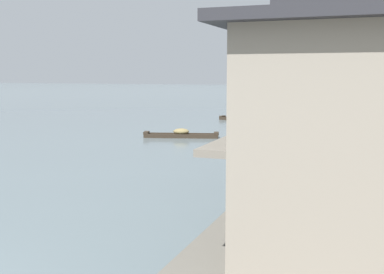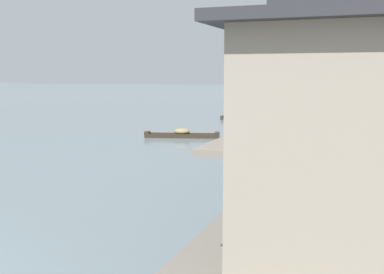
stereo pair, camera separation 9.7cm
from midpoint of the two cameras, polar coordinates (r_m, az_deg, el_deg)
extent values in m
cube|color=#33281E|center=(51.67, 5.77, 2.01)|extent=(5.32, 2.53, 0.22)
cube|color=#33281E|center=(50.30, 8.17, 2.06)|extent=(0.58, 0.82, 0.20)
cube|color=#33281E|center=(53.09, 3.51, 2.40)|extent=(0.58, 0.82, 0.20)
cube|color=#33281E|center=(51.96, 6.00, 2.20)|extent=(4.60, 1.66, 0.08)
cube|color=#33281E|center=(51.35, 5.55, 2.14)|extent=(4.60, 1.66, 0.08)
ellipsoid|color=olive|center=(51.64, 5.78, 2.35)|extent=(1.22, 1.04, 0.41)
cube|color=#33281E|center=(62.97, 8.31, 2.97)|extent=(1.82, 4.87, 0.29)
cube|color=#33281E|center=(60.89, 7.52, 3.10)|extent=(0.95, 0.51, 0.27)
cube|color=#33281E|center=(65.02, 9.06, 3.34)|extent=(0.95, 0.51, 0.27)
cube|color=#33281E|center=(62.78, 8.70, 3.12)|extent=(0.83, 4.21, 0.08)
cube|color=#33281E|center=(63.13, 7.93, 3.16)|extent=(0.83, 4.21, 0.08)
ellipsoid|color=#4C6B42|center=(62.94, 8.32, 3.33)|extent=(1.11, 1.40, 0.50)
cube|color=#33281E|center=(37.99, -1.34, 0.11)|extent=(5.81, 2.48, 0.24)
cube|color=#33281E|center=(38.35, -5.41, 0.49)|extent=(0.58, 0.94, 0.21)
cube|color=#33281E|center=(37.77, 2.78, 0.41)|extent=(0.58, 0.94, 0.21)
cube|color=#33281E|center=(37.54, -1.42, 0.27)|extent=(5.09, 1.50, 0.08)
cube|color=#33281E|center=(38.41, -1.27, 0.43)|extent=(5.09, 1.50, 0.08)
ellipsoid|color=olive|center=(37.95, -1.35, 0.65)|extent=(1.41, 1.17, 0.48)
cube|color=brown|center=(57.24, 10.07, 2.48)|extent=(5.32, 1.62, 0.27)
cube|color=brown|center=(58.06, 7.77, 2.85)|extent=(0.47, 0.82, 0.24)
cube|color=brown|center=(56.47, 12.46, 2.62)|extent=(0.47, 0.82, 0.24)
cube|color=brown|center=(56.85, 9.95, 2.63)|extent=(4.71, 0.78, 0.08)
cube|color=brown|center=(57.59, 10.20, 2.68)|extent=(4.71, 0.78, 0.08)
cube|color=#423328|center=(39.63, 11.97, 0.28)|extent=(1.19, 4.67, 0.27)
cube|color=#423328|center=(41.74, 12.34, 0.98)|extent=(0.95, 0.39, 0.24)
cube|color=#423328|center=(37.46, 11.59, 0.27)|extent=(0.95, 0.39, 0.24)
cube|color=#423328|center=(39.67, 11.29, 0.56)|extent=(0.21, 4.14, 0.08)
cube|color=#423328|center=(39.56, 12.67, 0.50)|extent=(0.21, 4.14, 0.08)
ellipsoid|color=#4C6B42|center=(39.58, 11.99, 0.84)|extent=(0.98, 1.35, 0.52)
cube|color=#232326|center=(50.73, 14.05, 1.76)|extent=(1.57, 4.04, 0.29)
cube|color=#232326|center=(52.44, 14.67, 2.22)|extent=(0.78, 0.50, 0.26)
cube|color=#232326|center=(48.97, 13.40, 1.91)|extent=(0.78, 0.50, 0.26)
cube|color=#232326|center=(50.82, 13.66, 1.99)|extent=(0.76, 3.41, 0.08)
cube|color=#232326|center=(50.60, 14.44, 1.95)|extent=(0.76, 3.41, 0.08)
ellipsoid|color=brown|center=(50.69, 14.06, 2.15)|extent=(0.91, 1.14, 0.40)
cube|color=gray|center=(12.36, 18.00, -0.50)|extent=(4.58, 5.98, 5.20)
cube|color=gray|center=(12.74, 6.08, 0.05)|extent=(0.70, 5.98, 0.16)
cube|color=#2D2D33|center=(12.30, 18.52, 12.15)|extent=(5.48, 6.88, 0.24)
cube|color=#2D2D33|center=(12.35, 18.61, 14.32)|extent=(2.75, 6.88, 0.70)
cube|color=#75604C|center=(18.72, 18.70, 2.05)|extent=(4.46, 5.12, 5.20)
cube|color=brown|center=(18.97, 10.89, 2.37)|extent=(0.70, 5.12, 0.16)
cube|color=#4C4238|center=(18.68, 19.05, 10.38)|extent=(5.36, 6.02, 0.24)
cube|color=#4C4238|center=(18.71, 19.12, 11.82)|extent=(2.67, 6.02, 0.70)
cube|color=#7F705B|center=(25.60, 20.06, 3.34)|extent=(5.22, 6.52, 5.20)
cube|color=brown|center=(25.79, 13.47, 3.61)|extent=(0.70, 6.52, 0.16)
cube|color=#3D3838|center=(25.57, 20.34, 9.42)|extent=(6.12, 7.42, 0.24)
cube|color=#3D3838|center=(25.60, 20.39, 10.47)|extent=(3.13, 7.42, 0.70)
cone|color=#5B6B5B|center=(147.26, 16.00, 8.47)|extent=(49.73, 49.73, 16.73)
camera|label=1|loc=(0.05, -90.12, -0.02)|focal=45.78mm
camera|label=2|loc=(0.05, 89.88, 0.02)|focal=45.78mm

